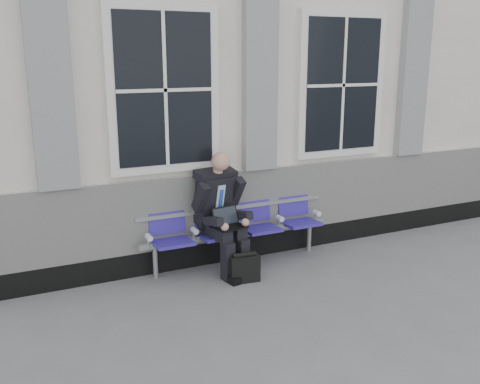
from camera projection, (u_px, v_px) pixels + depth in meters
ground at (380, 283)px, 6.39m from camera, size 70.00×70.00×0.00m
station_building at (251, 81)px, 8.87m from camera, size 14.40×4.40×4.49m
bench at (236, 223)px, 6.88m from camera, size 2.60×0.47×0.91m
businessman at (221, 209)px, 6.57m from camera, size 0.67×0.89×1.52m
briefcase at (245, 268)px, 6.39m from camera, size 0.37×0.19×0.37m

